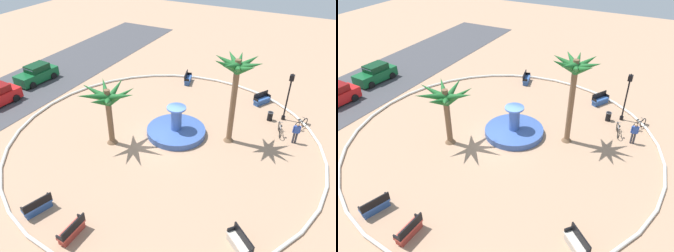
% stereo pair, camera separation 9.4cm
% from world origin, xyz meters
% --- Properties ---
extents(ground_plane, '(80.00, 80.00, 0.00)m').
position_xyz_m(ground_plane, '(0.00, 0.00, 0.00)').
color(ground_plane, tan).
extents(plaza_curb, '(21.98, 21.98, 0.20)m').
position_xyz_m(plaza_curb, '(0.00, 0.00, 0.10)').
color(plaza_curb, silver).
rests_on(plaza_curb, ground).
extents(street_asphalt, '(48.00, 8.00, 0.03)m').
position_xyz_m(street_asphalt, '(0.00, 15.39, 0.01)').
color(street_asphalt, '#424247').
rests_on(street_asphalt, ground).
extents(fountain, '(4.29, 4.29, 2.27)m').
position_xyz_m(fountain, '(1.00, -0.44, 0.32)').
color(fountain, '#38569E').
rests_on(fountain, ground).
extents(palm_tree_near_fountain, '(3.89, 4.01, 4.42)m').
position_xyz_m(palm_tree_near_fountain, '(-2.07, 3.10, 3.42)').
color(palm_tree_near_fountain, brown).
rests_on(palm_tree_near_fountain, ground).
extents(palm_tree_by_curb, '(3.28, 3.30, 6.38)m').
position_xyz_m(palm_tree_by_curb, '(1.96, -4.14, 5.12)').
color(palm_tree_by_curb, brown).
rests_on(palm_tree_by_curb, ground).
extents(bench_east, '(1.67, 0.88, 1.00)m').
position_xyz_m(bench_east, '(9.37, 2.44, 0.35)').
color(bench_east, '#335BA8').
rests_on(bench_east, ground).
extents(bench_west, '(1.63, 1.24, 1.00)m').
position_xyz_m(bench_west, '(8.47, -4.88, 0.35)').
color(bench_west, '#335BA8').
rests_on(bench_west, ground).
extents(bench_north, '(1.68, 0.96, 1.00)m').
position_xyz_m(bench_north, '(-9.17, 2.90, 0.35)').
color(bench_north, '#335BA8').
rests_on(bench_north, ground).
extents(bench_southeast, '(1.43, 1.54, 1.00)m').
position_xyz_m(bench_southeast, '(-6.46, -7.50, 0.35)').
color(bench_southeast, beige).
rests_on(bench_southeast, ground).
extents(bench_southwest, '(1.61, 0.53, 1.00)m').
position_xyz_m(bench_southwest, '(-9.57, 0.16, 0.35)').
color(bench_southwest, '#B73D33').
rests_on(bench_southwest, ground).
extents(lamppost, '(0.32, 0.32, 3.95)m').
position_xyz_m(lamppost, '(6.72, -7.04, 2.31)').
color(lamppost, black).
rests_on(lamppost, ground).
extents(trash_bin, '(0.46, 0.46, 0.73)m').
position_xyz_m(trash_bin, '(6.10, -6.12, 0.39)').
color(trash_bin, black).
rests_on(trash_bin, ground).
extents(bicycle_red_frame, '(1.57, 0.81, 0.94)m').
position_xyz_m(bicycle_red_frame, '(5.97, -8.43, 0.38)').
color(bicycle_red_frame, black).
rests_on(bicycle_red_frame, ground).
extents(bicycle_by_lamppost, '(1.67, 0.60, 0.94)m').
position_xyz_m(bicycle_by_lamppost, '(4.51, -7.18, 0.38)').
color(bicycle_by_lamppost, black).
rests_on(bicycle_by_lamppost, ground).
extents(person_cyclist_helmet, '(0.30, 0.50, 1.65)m').
position_xyz_m(person_cyclist_helmet, '(3.83, -8.34, 0.92)').
color(person_cyclist_helmet, '#33333D').
rests_on(person_cyclist_helmet, ground).
extents(parked_car_second, '(4.12, 2.15, 1.67)m').
position_xyz_m(parked_car_second, '(2.94, 15.40, 0.78)').
color(parked_car_second, '#145B2D').
rests_on(parked_car_second, ground).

